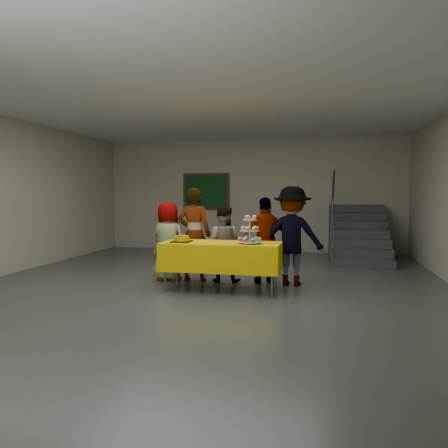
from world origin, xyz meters
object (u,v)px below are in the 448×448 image
object	(u,v)px
schoolchild_c	(223,244)
staircase	(357,238)
bake_table	(221,256)
noticeboard	(206,192)
bear_cake	(182,238)
schoolchild_b	(194,234)
schoolchild_e	(292,236)
cupcake_stand	(250,233)
schoolchild_d	(266,241)
schoolchild_a	(168,241)

from	to	relation	value
schoolchild_c	staircase	world-z (taller)	staircase
bake_table	noticeboard	size ratio (longest dim) A/B	1.45
bear_cake	schoolchild_b	distance (m)	0.74
schoolchild_e	staircase	xyz separation A→B (m)	(1.32, 3.40, -0.34)
cupcake_stand	schoolchild_d	bearing A→B (deg)	77.63
schoolchild_b	schoolchild_d	bearing A→B (deg)	-177.98
staircase	bake_table	bearing A→B (deg)	-120.64
cupcake_stand	noticeboard	world-z (taller)	noticeboard
schoolchild_a	schoolchild_c	xyz separation A→B (m)	(0.98, 0.09, -0.03)
schoolchild_c	schoolchild_d	xyz separation A→B (m)	(0.76, 0.00, 0.07)
schoolchild_c	bear_cake	bearing A→B (deg)	55.99
schoolchild_d	noticeboard	world-z (taller)	noticeboard
bear_cake	schoolchild_b	world-z (taller)	schoolchild_b
bear_cake	schoolchild_e	bearing A→B (deg)	23.32
schoolchild_a	staircase	bearing A→B (deg)	-124.92
schoolchild_b	schoolchild_d	world-z (taller)	schoolchild_b
schoolchild_d	noticeboard	bearing A→B (deg)	-82.72
bake_table	schoolchild_a	distance (m)	1.25
schoolchild_c	schoolchild_d	bearing A→B (deg)	-179.69
schoolchild_a	schoolchild_e	world-z (taller)	schoolchild_e
bake_table	schoolchild_b	world-z (taller)	schoolchild_b
bake_table	schoolchild_a	world-z (taller)	schoolchild_a
schoolchild_b	noticeboard	distance (m)	4.39
bear_cake	schoolchild_d	distance (m)	1.47
cupcake_stand	noticeboard	size ratio (longest dim) A/B	0.34
schoolchild_e	schoolchild_c	bearing A→B (deg)	3.26
schoolchild_e	noticeboard	xyz separation A→B (m)	(-2.61, 4.23, 0.77)
schoolchild_b	schoolchild_c	size ratio (longest dim) A/B	1.24
noticeboard	bear_cake	bearing A→B (deg)	-79.63
noticeboard	bake_table	bearing A→B (deg)	-72.47
schoolchild_b	noticeboard	world-z (taller)	noticeboard
schoolchild_a	schoolchild_c	world-z (taller)	schoolchild_a
schoolchild_d	staircase	xyz separation A→B (m)	(1.77, 3.38, -0.25)
bake_table	schoolchild_e	xyz separation A→B (m)	(1.07, 0.65, 0.28)
bear_cake	schoolchild_d	world-z (taller)	schoolchild_d
bake_table	schoolchild_a	size ratio (longest dim) A/B	1.34
schoolchild_c	schoolchild_d	world-z (taller)	schoolchild_d
schoolchild_c	noticeboard	size ratio (longest dim) A/B	1.03
bake_table	noticeboard	distance (m)	5.23
bake_table	bear_cake	xyz separation A→B (m)	(-0.63, -0.09, 0.27)
schoolchild_d	staircase	bearing A→B (deg)	-137.61
schoolchild_a	noticeboard	distance (m)	4.42
schoolchild_e	staircase	size ratio (longest dim) A/B	0.69
schoolchild_b	schoolchild_e	distance (m)	1.71
schoolchild_a	schoolchild_d	distance (m)	1.74
bake_table	schoolchild_d	distance (m)	0.94
schoolchild_a	schoolchild_e	bearing A→B (deg)	-167.75
cupcake_stand	schoolchild_c	bearing A→B (deg)	129.08
bake_table	bear_cake	bearing A→B (deg)	-172.34
noticeboard	staircase	bearing A→B (deg)	-11.98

